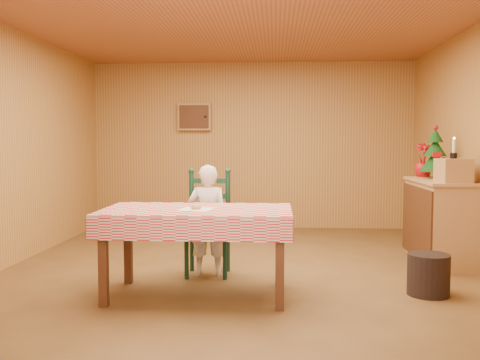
% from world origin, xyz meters
% --- Properties ---
extents(ground, '(6.00, 6.00, 0.00)m').
position_xyz_m(ground, '(0.00, 0.00, 0.00)').
color(ground, brown).
rests_on(ground, ground).
extents(cabin_walls, '(5.10, 6.05, 2.65)m').
position_xyz_m(cabin_walls, '(-0.00, 0.53, 1.83)').
color(cabin_walls, '#B17F40').
rests_on(cabin_walls, ground).
extents(dining_table, '(1.66, 0.96, 0.77)m').
position_xyz_m(dining_table, '(-0.31, -0.84, 0.69)').
color(dining_table, '#4D2814').
rests_on(dining_table, ground).
extents(ladder_chair, '(0.44, 0.40, 1.08)m').
position_xyz_m(ladder_chair, '(-0.31, -0.05, 0.50)').
color(ladder_chair, black).
rests_on(ladder_chair, ground).
extents(seated_child, '(0.41, 0.27, 1.12)m').
position_xyz_m(seated_child, '(-0.31, -0.11, 0.56)').
color(seated_child, white).
rests_on(seated_child, ground).
extents(napkin, '(0.30, 0.30, 0.00)m').
position_xyz_m(napkin, '(-0.31, -0.89, 0.77)').
color(napkin, white).
rests_on(napkin, dining_table).
extents(donut, '(0.10, 0.10, 0.03)m').
position_xyz_m(donut, '(-0.31, -0.89, 0.79)').
color(donut, '#B88542').
rests_on(donut, napkin).
extents(shelf_unit, '(0.54, 1.24, 0.93)m').
position_xyz_m(shelf_unit, '(2.22, 0.67, 0.47)').
color(shelf_unit, tan).
rests_on(shelf_unit, ground).
extents(crate, '(0.33, 0.33, 0.25)m').
position_xyz_m(crate, '(2.23, 0.27, 1.06)').
color(crate, tan).
rests_on(crate, shelf_unit).
extents(christmas_tree, '(0.34, 0.34, 0.62)m').
position_xyz_m(christmas_tree, '(2.23, 0.92, 1.21)').
color(christmas_tree, '#4D2814').
rests_on(christmas_tree, shelf_unit).
extents(flower_arrangement, '(0.28, 0.28, 0.41)m').
position_xyz_m(flower_arrangement, '(2.18, 1.22, 1.14)').
color(flower_arrangement, '#A30F14').
rests_on(flower_arrangement, shelf_unit).
extents(candle_set, '(0.07, 0.07, 0.22)m').
position_xyz_m(candle_set, '(2.23, 0.27, 1.24)').
color(candle_set, black).
rests_on(candle_set, crate).
extents(storage_bin, '(0.47, 0.47, 0.37)m').
position_xyz_m(storage_bin, '(1.73, -0.69, 0.18)').
color(storage_bin, black).
rests_on(storage_bin, ground).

